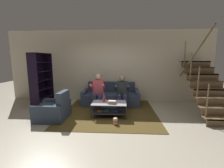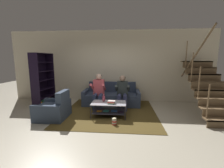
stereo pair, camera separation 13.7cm
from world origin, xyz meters
name	(u,v)px [view 1 (the left image)]	position (x,y,z in m)	size (l,w,h in m)	color
ground	(102,124)	(0.00, 0.00, 0.00)	(16.80, 16.80, 0.00)	#B5AC97
back_partition	(109,66)	(0.00, 2.46, 1.45)	(8.40, 0.12, 2.90)	beige
staircase_run	(206,84)	(3.20, 1.02, 0.96)	(1.03, 2.17, 2.60)	brown
couch	(111,97)	(0.12, 1.85, 0.28)	(2.14, 0.89, 0.84)	#313D54
person_seated_left	(98,90)	(-0.31, 1.33, 0.67)	(0.50, 0.58, 1.23)	navy
person_seated_right	(122,91)	(0.54, 1.32, 0.65)	(0.50, 0.58, 1.18)	navy
coffee_table	(109,107)	(0.15, 0.59, 0.28)	(1.04, 0.62, 0.43)	#B7B6C3
area_rug	(110,110)	(0.13, 1.10, 0.01)	(3.00, 3.21, 0.01)	#4D3D1A
vase	(104,98)	(-0.02, 0.65, 0.54)	(0.10, 0.10, 0.23)	brown
book_stack	(112,102)	(0.23, 0.48, 0.47)	(0.23, 0.19, 0.09)	teal
bookshelf	(41,86)	(-2.45, 1.45, 0.78)	(0.45, 0.97, 1.96)	black
armchair	(54,110)	(-1.46, 0.28, 0.27)	(0.85, 0.86, 0.83)	#303C4F
popcorn_tub	(115,121)	(0.35, -0.03, 0.10)	(0.12, 0.12, 0.20)	red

